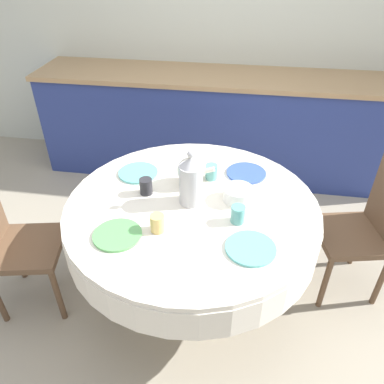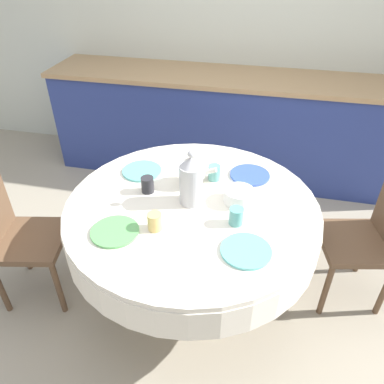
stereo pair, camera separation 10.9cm
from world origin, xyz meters
TOP-DOWN VIEW (x-y plane):
  - ground_plane at (0.00, 0.00)m, footprint 12.00×12.00m
  - wall_back at (0.00, 1.89)m, footprint 7.00×0.05m
  - kitchen_counter at (0.00, 1.56)m, footprint 3.24×0.64m
  - dining_table at (0.00, 0.00)m, footprint 1.42×1.42m
  - chair_left at (1.03, 0.23)m, footprint 0.48×0.48m
  - chair_right at (-1.04, -0.21)m, footprint 0.47×0.47m
  - plate_near_left at (-0.33, -0.32)m, footprint 0.24×0.24m
  - cup_near_left at (-0.14, -0.25)m, footprint 0.07×0.07m
  - plate_near_right at (0.33, -0.31)m, footprint 0.24×0.24m
  - cup_near_right at (0.26, -0.12)m, footprint 0.07×0.07m
  - plate_far_left at (-0.38, 0.26)m, footprint 0.24×0.24m
  - cup_far_left at (-0.28, 0.06)m, footprint 0.07×0.07m
  - plate_far_right at (0.29, 0.36)m, footprint 0.24×0.24m
  - cup_far_right at (0.08, 0.27)m, footprint 0.07×0.07m
  - coffee_carafe at (-0.01, 0.02)m, footprint 0.13×0.13m
  - teapot at (-0.04, 0.20)m, footprint 0.22×0.16m
  - fruit_bowl at (0.25, 0.08)m, footprint 0.17×0.17m

SIDE VIEW (x-z plane):
  - ground_plane at x=0.00m, z-range 0.00..0.00m
  - kitchen_counter at x=0.00m, z-range 0.00..0.95m
  - chair_left at x=1.03m, z-range 0.04..0.99m
  - chair_right at x=-1.04m, z-range 0.04..0.99m
  - dining_table at x=0.00m, z-range 0.24..0.96m
  - plate_near_left at x=-0.33m, z-range 0.72..0.73m
  - plate_near_right at x=0.33m, z-range 0.72..0.73m
  - plate_far_left at x=-0.38m, z-range 0.72..0.73m
  - plate_far_right at x=0.29m, z-range 0.72..0.73m
  - fruit_bowl at x=0.25m, z-range 0.72..0.80m
  - cup_near_left at x=-0.14m, z-range 0.72..0.82m
  - cup_near_right at x=0.26m, z-range 0.72..0.82m
  - cup_far_left at x=-0.28m, z-range 0.72..0.82m
  - cup_far_right at x=0.08m, z-range 0.72..0.82m
  - teapot at x=-0.04m, z-range 0.71..0.92m
  - coffee_carafe at x=-0.01m, z-range 0.70..1.02m
  - wall_back at x=0.00m, z-range 0.00..2.60m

